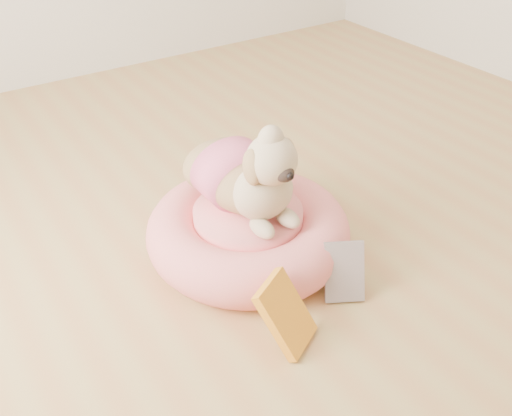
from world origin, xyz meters
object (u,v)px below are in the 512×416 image
book_white (344,272)px  dog (245,159)px  book_yellow (286,314)px  pet_bed (248,231)px

book_white → dog: bearing=137.9°
book_yellow → book_white: (0.28, 0.06, -0.01)m
pet_bed → book_yellow: 0.44m
pet_bed → book_white: same height
dog → book_white: size_ratio=2.56×
dog → book_yellow: dog is taller
pet_bed → dog: size_ratio=1.42×
pet_bed → dog: dog is taller
dog → book_yellow: size_ratio=2.19×
pet_bed → book_yellow: (-0.14, -0.42, 0.02)m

